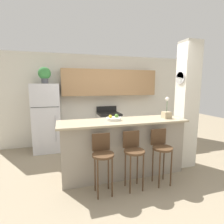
% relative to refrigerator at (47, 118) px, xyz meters
% --- Properties ---
extents(ground_plane, '(14.00, 14.00, 0.00)m').
position_rel_refrigerator_xyz_m(ground_plane, '(1.46, -1.70, -0.86)').
color(ground_plane, gray).
extents(wall_back, '(5.60, 0.38, 2.55)m').
position_rel_refrigerator_xyz_m(wall_back, '(1.58, 0.31, 0.62)').
color(wall_back, silver).
rests_on(wall_back, ground_plane).
extents(pillar_right, '(0.38, 0.32, 2.55)m').
position_rel_refrigerator_xyz_m(pillar_right, '(2.85, -1.71, 0.41)').
color(pillar_right, silver).
rests_on(pillar_right, ground_plane).
extents(counter_bar, '(2.39, 0.69, 1.04)m').
position_rel_refrigerator_xyz_m(counter_bar, '(1.46, -1.70, -0.34)').
color(counter_bar, gray).
rests_on(counter_bar, ground_plane).
extents(refrigerator, '(0.67, 0.69, 1.73)m').
position_rel_refrigerator_xyz_m(refrigerator, '(0.00, 0.00, 0.00)').
color(refrigerator, silver).
rests_on(refrigerator, ground_plane).
extents(stove_range, '(0.61, 0.62, 1.07)m').
position_rel_refrigerator_xyz_m(stove_range, '(1.67, 0.04, -0.40)').
color(stove_range, white).
rests_on(stove_range, ground_plane).
extents(bar_stool_left, '(0.34, 0.34, 0.94)m').
position_rel_refrigerator_xyz_m(bar_stool_left, '(0.95, -2.22, -0.25)').
color(bar_stool_left, '#4C331E').
rests_on(bar_stool_left, ground_plane).
extents(bar_stool_mid, '(0.34, 0.34, 0.94)m').
position_rel_refrigerator_xyz_m(bar_stool_mid, '(1.46, -2.22, -0.25)').
color(bar_stool_mid, '#4C331E').
rests_on(bar_stool_mid, ground_plane).
extents(bar_stool_right, '(0.34, 0.34, 0.94)m').
position_rel_refrigerator_xyz_m(bar_stool_right, '(1.97, -2.22, -0.25)').
color(bar_stool_right, '#4C331E').
rests_on(bar_stool_right, ground_plane).
extents(potted_plant_on_fridge, '(0.31, 0.31, 0.41)m').
position_rel_refrigerator_xyz_m(potted_plant_on_fridge, '(-0.00, 0.00, 1.10)').
color(potted_plant_on_fridge, '#4C4C51').
rests_on(potted_plant_on_fridge, refrigerator).
extents(orchid_vase, '(0.15, 0.15, 0.42)m').
position_rel_refrigerator_xyz_m(orchid_vase, '(2.36, -1.75, 0.28)').
color(orchid_vase, tan).
rests_on(orchid_vase, counter_bar).
extents(fruit_bowl, '(0.28, 0.28, 0.11)m').
position_rel_refrigerator_xyz_m(fruit_bowl, '(1.30, -1.64, 0.21)').
color(fruit_bowl, silver).
rests_on(fruit_bowl, counter_bar).
extents(trash_bin, '(0.28, 0.28, 0.38)m').
position_rel_refrigerator_xyz_m(trash_bin, '(0.55, -0.23, -0.67)').
color(trash_bin, '#59595B').
rests_on(trash_bin, ground_plane).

